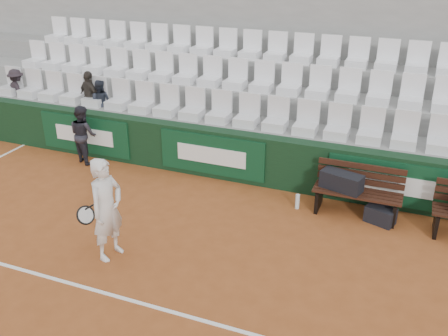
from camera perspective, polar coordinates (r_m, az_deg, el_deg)
ground at (r=7.16m, az=-12.20°, el=-14.17°), size 80.00×80.00×0.00m
court_baseline at (r=7.16m, az=-12.20°, el=-14.14°), size 18.00×0.06×0.01m
back_barrier at (r=9.92m, az=0.37°, el=1.50°), size 18.00×0.34×1.00m
grandstand_tier_front at (r=10.49m, az=1.27°, el=2.84°), size 18.00×0.95×1.00m
grandstand_tier_mid at (r=11.25m, az=2.98°, el=5.59°), size 18.00×0.95×1.45m
grandstand_tier_back at (r=12.04m, az=4.48°, el=7.99°), size 18.00×0.95×1.90m
grandstand_rear_wall at (r=12.32m, az=5.58°, el=14.34°), size 18.00×0.30×4.40m
seat_row_front at (r=10.05m, az=0.97°, el=6.79°), size 11.90×0.44×0.63m
seat_row_mid at (r=10.78m, az=2.80°, el=10.53°), size 11.90×0.44×0.63m
seat_row_back at (r=11.57m, az=4.43°, el=13.76°), size 11.90×0.44×0.63m
bench_left at (r=9.01m, az=14.85°, el=-3.92°), size 1.50×0.56×0.45m
sports_bag_left at (r=8.86m, az=13.29°, el=-1.48°), size 0.77×0.49×0.31m
sports_bag_ground at (r=8.92m, az=17.44°, el=-5.15°), size 0.55×0.43×0.29m
water_bottle_near at (r=9.04m, az=8.39°, el=-3.81°), size 0.08×0.08×0.28m
water_bottle_far at (r=8.99m, az=18.15°, el=-5.18°), size 0.07×0.07×0.24m
tennis_player at (r=7.56m, az=-13.24°, el=-4.61°), size 0.74×0.65×1.61m
ball_kid at (r=11.04m, az=-15.77°, el=3.74°), size 0.75×0.68×1.26m
spectator_a at (r=12.97m, az=-22.83°, el=10.03°), size 0.78×0.61×1.05m
spectator_b at (r=11.63m, az=-15.29°, el=9.91°), size 0.76×0.52×1.20m
spectator_c at (r=11.50m, az=-14.19°, el=9.43°), size 0.58×0.51×1.03m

